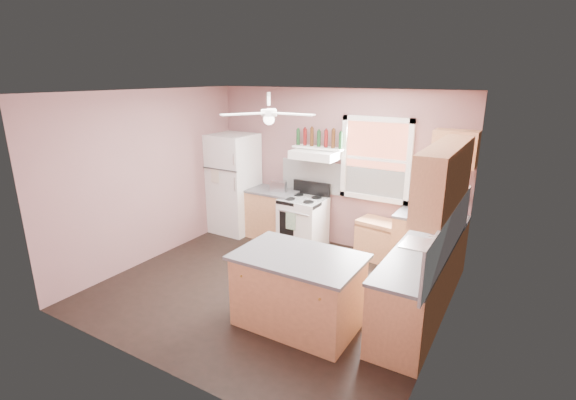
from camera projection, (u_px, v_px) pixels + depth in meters
The scene contains 32 objects.
floor at pixel (271, 289), 5.90m from camera, with size 4.50×4.50×0.00m, color black.
ceiling at pixel (269, 92), 5.12m from camera, with size 4.50×4.50×0.00m, color white.
wall_back at pixel (334, 169), 7.18m from camera, with size 4.50×0.05×2.70m, color #825958.
wall_right at pixel (450, 228), 4.40m from camera, with size 0.05×4.00×2.70m, color #825958.
wall_left at pixel (150, 177), 6.63m from camera, with size 0.05×4.00×2.70m, color #825958.
backsplash_back at pixel (357, 182), 6.98m from camera, with size 2.90×0.03×0.55m, color white.
backsplash_right at pixel (450, 234), 4.72m from camera, with size 0.03×2.60×0.55m, color white.
window_view at pixel (376, 159), 6.70m from camera, with size 1.00×0.02×1.20m, color brown.
window_frame at pixel (375, 160), 6.68m from camera, with size 1.16×0.07×1.36m, color white.
refrigerator at pixel (234, 184), 7.87m from camera, with size 0.79×0.77×1.86m, color white.
base_cabinet_left at pixel (273, 214), 7.70m from camera, with size 0.90×0.60×0.86m, color #A96F46.
counter_left at pixel (273, 191), 7.57m from camera, with size 0.92×0.62×0.04m, color #4D4D50.
toaster at pixel (278, 186), 7.44m from camera, with size 0.28×0.16×0.18m, color silver.
stove at pixel (303, 222), 7.29m from camera, with size 0.72×0.64×0.86m, color white.
range_hood at pixel (315, 155), 6.99m from camera, with size 0.78×0.50×0.14m, color white.
bottle_shelf at pixel (319, 148), 7.06m from camera, with size 0.90×0.26×0.03m, color white.
cart at pixel (378, 240), 6.78m from camera, with size 0.66×0.44×0.66m, color #A96F46.
base_cabinet_corner at pixel (428, 245), 6.32m from camera, with size 1.00×0.60×0.86m, color #A96F46.
base_cabinet_right at pixel (418, 287), 5.07m from camera, with size 0.60×2.20×0.86m, color #A96F46.
counter_corner at pixel (431, 217), 6.19m from camera, with size 1.02×0.62×0.04m, color #4D4D50.
counter_right at pixel (421, 253), 4.95m from camera, with size 0.62×2.22×0.04m, color #4D4D50.
sink at pixel (425, 246), 5.11m from camera, with size 0.55×0.45×0.03m, color silver.
faucet at pixel (439, 243), 5.01m from camera, with size 0.03×0.03×0.14m, color silver.
upper_cabinet_right at pixel (445, 177), 4.78m from camera, with size 0.33×1.80×0.76m, color #A96F46.
upper_cabinet_corner at pixel (455, 149), 5.91m from camera, with size 0.60×0.33×0.52m, color #A96F46.
paper_towel at pixel (459, 193), 6.06m from camera, with size 0.12×0.12×0.26m, color white.
island at pixel (298, 292), 4.96m from camera, with size 1.39×0.88×0.86m, color #A96F46.
island_top at pixel (299, 257), 4.83m from camera, with size 1.47×0.96×0.04m, color #4D4D50.
ceiling_fan_hub at pixel (269, 113), 5.20m from camera, with size 0.20×0.20×0.08m, color white.
soap_bottle at pixel (443, 238), 4.98m from camera, with size 0.10×0.10×0.26m, color silver.
red_caddy at pixel (434, 229), 5.52m from camera, with size 0.18×0.12×0.10m, color #A7110E.
wine_bottles at pixel (319, 138), 7.01m from camera, with size 0.86×0.06×0.31m.
Camera 1 is at (2.91, -4.42, 2.91)m, focal length 26.00 mm.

